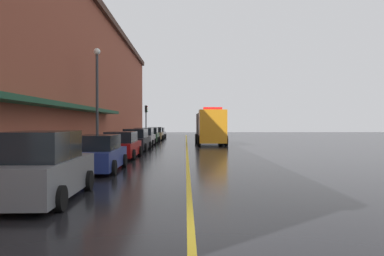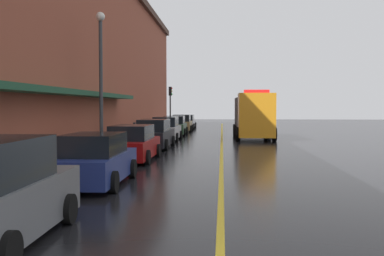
{
  "view_description": "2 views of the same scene",
  "coord_description": "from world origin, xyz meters",
  "px_view_note": "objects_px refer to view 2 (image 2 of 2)",
  "views": [
    {
      "loc": [
        -0.11,
        -7.49,
        2.15
      ],
      "look_at": [
        0.4,
        22.19,
        1.76
      ],
      "focal_mm": 35.19,
      "sensor_mm": 36.0,
      "label": 1
    },
    {
      "loc": [
        0.03,
        -4.87,
        2.49
      ],
      "look_at": [
        -1.72,
        21.53,
        1.22
      ],
      "focal_mm": 42.88,
      "sensor_mm": 36.0,
      "label": 2
    }
  ],
  "objects_px": {
    "parked_car_3": "(154,135)",
    "utility_truck": "(253,116)",
    "parking_meter_0": "(162,122)",
    "traffic_light_near": "(170,99)",
    "parking_meter_3": "(78,144)",
    "parked_car_7": "(186,122)",
    "street_lamp_left": "(101,67)",
    "parked_car_5": "(175,126)",
    "parked_car_6": "(182,124)",
    "parked_car_1": "(95,161)",
    "parking_meter_2": "(134,129)",
    "parking_meter_1": "(171,120)",
    "parked_car_2": "(133,144)",
    "parked_car_4": "(166,129)"
  },
  "relations": [
    {
      "from": "parked_car_1",
      "to": "parked_car_6",
      "type": "xyz_separation_m",
      "value": [
        0.06,
        30.49,
        0.01
      ]
    },
    {
      "from": "parking_meter_3",
      "to": "parked_car_5",
      "type": "bearing_deg",
      "value": 86.58
    },
    {
      "from": "parked_car_5",
      "to": "parked_car_4",
      "type": "bearing_deg",
      "value": 179.47
    },
    {
      "from": "parked_car_2",
      "to": "parked_car_3",
      "type": "distance_m",
      "value": 6.24
    },
    {
      "from": "parked_car_2",
      "to": "parking_meter_3",
      "type": "distance_m",
      "value": 4.0
    },
    {
      "from": "parked_car_7",
      "to": "street_lamp_left",
      "type": "xyz_separation_m",
      "value": [
        -1.99,
        -27.81,
        3.67
      ]
    },
    {
      "from": "parked_car_5",
      "to": "traffic_light_near",
      "type": "xyz_separation_m",
      "value": [
        -1.26,
        7.84,
        2.38
      ]
    },
    {
      "from": "parked_car_3",
      "to": "utility_truck",
      "type": "xyz_separation_m",
      "value": [
        6.33,
        8.28,
        0.92
      ]
    },
    {
      "from": "utility_truck",
      "to": "parked_car_2",
      "type": "bearing_deg",
      "value": -24.52
    },
    {
      "from": "parking_meter_2",
      "to": "traffic_light_near",
      "type": "xyz_separation_m",
      "value": [
        0.06,
        18.99,
        2.1
      ]
    },
    {
      "from": "parked_car_5",
      "to": "parking_meter_2",
      "type": "distance_m",
      "value": 11.23
    },
    {
      "from": "parked_car_6",
      "to": "traffic_light_near",
      "type": "xyz_separation_m",
      "value": [
        -1.37,
        2.11,
        2.38
      ]
    },
    {
      "from": "parking_meter_1",
      "to": "traffic_light_near",
      "type": "relative_size",
      "value": 0.31
    },
    {
      "from": "parked_car_1",
      "to": "parking_meter_0",
      "type": "distance_m",
      "value": 26.8
    },
    {
      "from": "parked_car_3",
      "to": "parked_car_2",
      "type": "bearing_deg",
      "value": -179.2
    },
    {
      "from": "parked_car_6",
      "to": "street_lamp_left",
      "type": "distance_m",
      "value": 22.72
    },
    {
      "from": "parked_car_2",
      "to": "utility_truck",
      "type": "xyz_separation_m",
      "value": [
        6.4,
        14.52,
        0.96
      ]
    },
    {
      "from": "parking_meter_1",
      "to": "traffic_light_near",
      "type": "xyz_separation_m",
      "value": [
        0.06,
        -0.8,
        2.1
      ]
    },
    {
      "from": "parked_car_3",
      "to": "traffic_light_near",
      "type": "bearing_deg",
      "value": 5.18
    },
    {
      "from": "parked_car_5",
      "to": "parking_meter_0",
      "type": "bearing_deg",
      "value": 32.63
    },
    {
      "from": "utility_truck",
      "to": "parking_meter_3",
      "type": "height_order",
      "value": "utility_truck"
    },
    {
      "from": "parking_meter_0",
      "to": "parked_car_2",
      "type": "bearing_deg",
      "value": -86.29
    },
    {
      "from": "parking_meter_3",
      "to": "utility_truck",
      "type": "bearing_deg",
      "value": 67.1
    },
    {
      "from": "parked_car_6",
      "to": "utility_truck",
      "type": "distance_m",
      "value": 11.54
    },
    {
      "from": "parked_car_4",
      "to": "parking_meter_0",
      "type": "bearing_deg",
      "value": 9.73
    },
    {
      "from": "utility_truck",
      "to": "street_lamp_left",
      "type": "bearing_deg",
      "value": -33.95
    },
    {
      "from": "parked_car_1",
      "to": "parked_car_7",
      "type": "relative_size",
      "value": 0.98
    },
    {
      "from": "parked_car_5",
      "to": "parked_car_6",
      "type": "xyz_separation_m",
      "value": [
        0.11,
        5.74,
        -0.0
      ]
    },
    {
      "from": "utility_truck",
      "to": "parking_meter_2",
      "type": "bearing_deg",
      "value": -47.51
    },
    {
      "from": "parked_car_2",
      "to": "parking_meter_3",
      "type": "bearing_deg",
      "value": 161.14
    },
    {
      "from": "parked_car_7",
      "to": "parking_meter_1",
      "type": "bearing_deg",
      "value": 151.89
    },
    {
      "from": "parked_car_7",
      "to": "street_lamp_left",
      "type": "relative_size",
      "value": 0.67
    },
    {
      "from": "parking_meter_1",
      "to": "parking_meter_3",
      "type": "relative_size",
      "value": 1.0
    },
    {
      "from": "parked_car_3",
      "to": "parking_meter_0",
      "type": "xyz_separation_m",
      "value": [
        -1.39,
        14.18,
        0.26
      ]
    },
    {
      "from": "parking_meter_0",
      "to": "traffic_light_near",
      "type": "xyz_separation_m",
      "value": [
        0.06,
        5.83,
        2.1
      ]
    },
    {
      "from": "parking_meter_0",
      "to": "parked_car_4",
      "type": "bearing_deg",
      "value": -80.65
    },
    {
      "from": "parked_car_5",
      "to": "parking_meter_0",
      "type": "distance_m",
      "value": 2.43
    },
    {
      "from": "parked_car_6",
      "to": "parking_meter_3",
      "type": "xyz_separation_m",
      "value": [
        -1.43,
        -27.9,
        0.29
      ]
    },
    {
      "from": "parking_meter_1",
      "to": "parking_meter_3",
      "type": "height_order",
      "value": "same"
    },
    {
      "from": "parked_car_1",
      "to": "parked_car_2",
      "type": "distance_m",
      "value": 6.34
    },
    {
      "from": "parked_car_3",
      "to": "parking_meter_0",
      "type": "bearing_deg",
      "value": 6.98
    },
    {
      "from": "parked_car_5",
      "to": "parked_car_6",
      "type": "height_order",
      "value": "parked_car_5"
    },
    {
      "from": "parking_meter_2",
      "to": "parked_car_2",
      "type": "bearing_deg",
      "value": -79.65
    },
    {
      "from": "parked_car_6",
      "to": "traffic_light_near",
      "type": "relative_size",
      "value": 0.96
    },
    {
      "from": "parked_car_6",
      "to": "parking_meter_1",
      "type": "height_order",
      "value": "parked_car_6"
    },
    {
      "from": "parked_car_4",
      "to": "traffic_light_near",
      "type": "relative_size",
      "value": 1.03
    },
    {
      "from": "parked_car_1",
      "to": "parking_meter_2",
      "type": "distance_m",
      "value": 13.68
    },
    {
      "from": "parked_car_4",
      "to": "parking_meter_2",
      "type": "xyz_separation_m",
      "value": [
        -1.35,
        -4.97,
        0.26
      ]
    },
    {
      "from": "parked_car_1",
      "to": "parked_car_3",
      "type": "bearing_deg",
      "value": -0.33
    },
    {
      "from": "parked_car_2",
      "to": "parked_car_6",
      "type": "relative_size",
      "value": 1.15
    }
  ]
}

